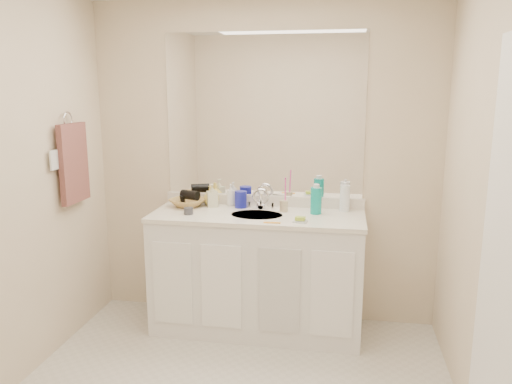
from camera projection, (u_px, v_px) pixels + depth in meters
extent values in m
cube|color=beige|center=(264.00, 164.00, 3.76)|extent=(2.60, 0.02, 2.40)
cube|color=beige|center=(98.00, 316.00, 1.25)|extent=(2.60, 0.02, 2.40)
cube|color=beige|center=(498.00, 213.00, 2.28)|extent=(0.02, 2.60, 2.40)
cube|color=white|center=(257.00, 274.00, 3.65)|extent=(1.50, 0.55, 0.85)
cube|color=white|center=(257.00, 216.00, 3.56)|extent=(1.52, 0.57, 0.03)
cube|color=silver|center=(263.00, 200.00, 3.80)|extent=(1.52, 0.03, 0.08)
cylinder|color=beige|center=(257.00, 216.00, 3.54)|extent=(0.37, 0.37, 0.02)
cylinder|color=silver|center=(261.00, 201.00, 3.70)|extent=(0.02, 0.02, 0.11)
cube|color=white|center=(264.00, 116.00, 3.68)|extent=(1.48, 0.01, 1.20)
cylinder|color=#161B9E|center=(241.00, 199.00, 3.74)|extent=(0.11, 0.11, 0.12)
cylinder|color=#C2AE89|center=(284.00, 206.00, 3.62)|extent=(0.08, 0.08, 0.08)
cylinder|color=#FF43B1|center=(285.00, 191.00, 3.60)|extent=(0.02, 0.04, 0.21)
cylinder|color=#0D9F93|center=(316.00, 201.00, 3.55)|extent=(0.10, 0.10, 0.19)
cylinder|color=white|center=(345.00, 198.00, 3.63)|extent=(0.08, 0.08, 0.19)
cube|color=silver|center=(300.00, 221.00, 3.34)|extent=(0.10, 0.08, 0.01)
cube|color=#A4C630|center=(300.00, 219.00, 3.34)|extent=(0.07, 0.06, 0.02)
cube|color=orange|center=(272.00, 223.00, 3.32)|extent=(0.11, 0.03, 0.00)
cylinder|color=#37383F|center=(189.00, 211.00, 3.55)|extent=(0.07, 0.07, 0.05)
imported|color=white|center=(231.00, 195.00, 3.80)|extent=(0.07, 0.07, 0.17)
imported|color=beige|center=(212.00, 195.00, 3.76)|extent=(0.10, 0.11, 0.17)
imported|color=#F9DE61|center=(211.00, 196.00, 3.81)|extent=(0.16, 0.16, 0.15)
imported|color=#A98244|center=(188.00, 203.00, 3.77)|extent=(0.33, 0.33, 0.06)
cylinder|color=black|center=(190.00, 195.00, 3.76)|extent=(0.16, 0.12, 0.07)
torus|color=silver|center=(68.00, 120.00, 3.40)|extent=(0.01, 0.11, 0.11)
cube|color=#55302D|center=(74.00, 163.00, 3.46)|extent=(0.04, 0.32, 0.55)
cube|color=white|center=(54.00, 160.00, 3.26)|extent=(0.01, 0.08, 0.13)
cube|color=white|center=(511.00, 278.00, 2.04)|extent=(0.02, 0.82, 2.00)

